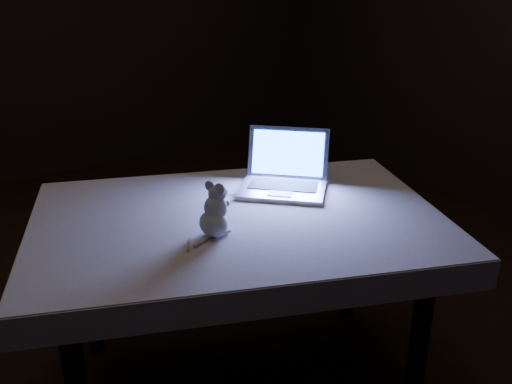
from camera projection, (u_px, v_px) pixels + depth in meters
floor at (199, 352)px, 2.37m from camera, size 5.00×5.00×0.00m
table at (239, 304)px, 2.09m from camera, size 1.50×1.22×0.69m
tablecloth at (238, 226)px, 1.99m from camera, size 1.67×1.52×0.10m
laptop at (283, 165)px, 2.11m from camera, size 0.42×0.42×0.22m
plush_mouse at (213, 210)px, 1.78m from camera, size 0.17×0.17×0.18m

